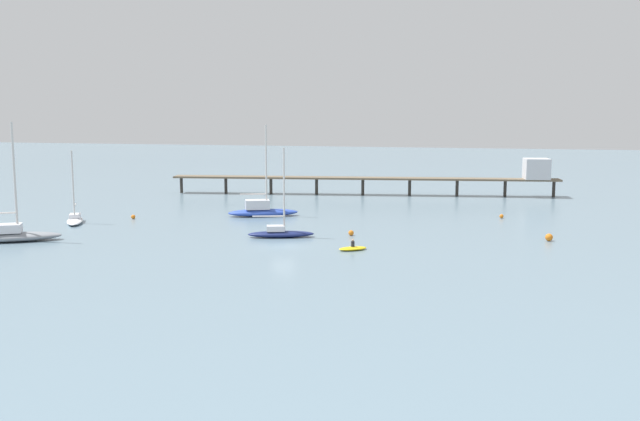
{
  "coord_description": "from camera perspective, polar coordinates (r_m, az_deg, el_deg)",
  "views": [
    {
      "loc": [
        20.79,
        -69.54,
        13.93
      ],
      "look_at": [
        0.0,
        16.16,
        1.5
      ],
      "focal_mm": 40.14,
      "sensor_mm": 36.0,
      "label": 1
    }
  ],
  "objects": [
    {
      "name": "mooring_buoy_mid",
      "position": [
        80.43,
        17.79,
        -2.05
      ],
      "size": [
        0.81,
        0.81,
        0.81
      ],
      "primitive_type": "sphere",
      "color": "orange",
      "rests_on": "ground_plane"
    },
    {
      "name": "mooring_buoy_far",
      "position": [
        95.15,
        -14.67,
        -0.49
      ],
      "size": [
        0.55,
        0.55,
        0.55
      ],
      "primitive_type": "sphere",
      "color": "orange",
      "rests_on": "ground_plane"
    },
    {
      "name": "pier",
      "position": [
        118.19,
        9.34,
        2.84
      ],
      "size": [
        63.24,
        11.89,
        6.2
      ],
      "color": "brown",
      "rests_on": "ground_plane"
    },
    {
      "name": "sailboat_navy",
      "position": [
        78.87,
        -3.18,
        -1.7
      ],
      "size": [
        7.51,
        3.98,
        9.88
      ],
      "color": "navy",
      "rests_on": "ground_plane"
    },
    {
      "name": "dinghy_yellow",
      "position": [
        71.71,
        2.63,
        -3.02
      ],
      "size": [
        3.18,
        2.77,
        1.14
      ],
      "color": "yellow",
      "rests_on": "ground_plane"
    },
    {
      "name": "sailboat_white",
      "position": [
        93.86,
        -18.95,
        -0.61
      ],
      "size": [
        4.93,
        6.95,
        9.02
      ],
      "color": "white",
      "rests_on": "ground_plane"
    },
    {
      "name": "mooring_buoy_inner",
      "position": [
        79.97,
        2.49,
        -1.79
      ],
      "size": [
        0.61,
        0.61,
        0.61
      ],
      "primitive_type": "sphere",
      "color": "orange",
      "rests_on": "ground_plane"
    },
    {
      "name": "ground_plane",
      "position": [
        73.91,
        -2.96,
        -2.85
      ],
      "size": [
        400.0,
        400.0,
        0.0
      ],
      "primitive_type": "plane",
      "color": "slate"
    },
    {
      "name": "sailboat_gray",
      "position": [
        83.02,
        -23.37,
        -1.74
      ],
      "size": [
        9.94,
        7.07,
        12.71
      ],
      "color": "gray",
      "rests_on": "ground_plane"
    },
    {
      "name": "sailboat_blue",
      "position": [
        94.63,
        -4.65,
        0.05
      ],
      "size": [
        9.54,
        5.94,
        12.03
      ],
      "color": "#2D4CB7",
      "rests_on": "ground_plane"
    },
    {
      "name": "mooring_buoy_near",
      "position": [
        95.64,
        14.27,
        -0.44
      ],
      "size": [
        0.53,
        0.53,
        0.53
      ],
      "primitive_type": "sphere",
      "color": "orange",
      "rests_on": "ground_plane"
    }
  ]
}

